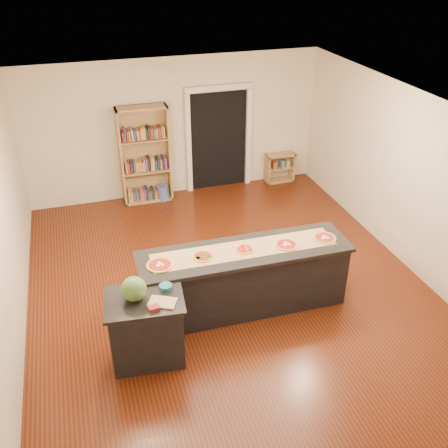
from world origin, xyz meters
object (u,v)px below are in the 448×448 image
object	(u,v)px
bookshelf	(145,155)
low_shelf	(280,168)
waste_bin	(163,193)
side_counter	(147,329)
kitchen_island	(244,279)
watermelon	(134,289)

from	to	relation	value
bookshelf	low_shelf	size ratio (longest dim) A/B	3.07
low_shelf	waste_bin	bearing A→B (deg)	-177.17
side_counter	bookshelf	size ratio (longest dim) A/B	0.49
side_counter	bookshelf	bearing A→B (deg)	86.44
side_counter	waste_bin	size ratio (longest dim) A/B	3.04
low_shelf	bookshelf	bearing A→B (deg)	-179.27
kitchen_island	watermelon	size ratio (longest dim) A/B	9.75
side_counter	bookshelf	world-z (taller)	bookshelf
side_counter	watermelon	size ratio (longest dim) A/B	3.13
kitchen_island	low_shelf	xyz separation A→B (m)	(2.19, 3.86, -0.18)
kitchen_island	watermelon	bearing A→B (deg)	-159.24
kitchen_island	side_counter	world-z (taller)	kitchen_island
side_counter	low_shelf	distance (m)	5.80
kitchen_island	waste_bin	bearing A→B (deg)	98.24
low_shelf	watermelon	size ratio (longest dim) A/B	2.09
kitchen_island	low_shelf	size ratio (longest dim) A/B	4.67
bookshelf	low_shelf	xyz separation A→B (m)	(2.94, 0.04, -0.66)
kitchen_island	watermelon	xyz separation A→B (m)	(-1.61, -0.57, 0.61)
bookshelf	watermelon	world-z (taller)	bookshelf
kitchen_island	waste_bin	xyz separation A→B (m)	(-0.46, 3.73, -0.34)
waste_bin	kitchen_island	bearing A→B (deg)	-82.94
watermelon	kitchen_island	bearing A→B (deg)	19.59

